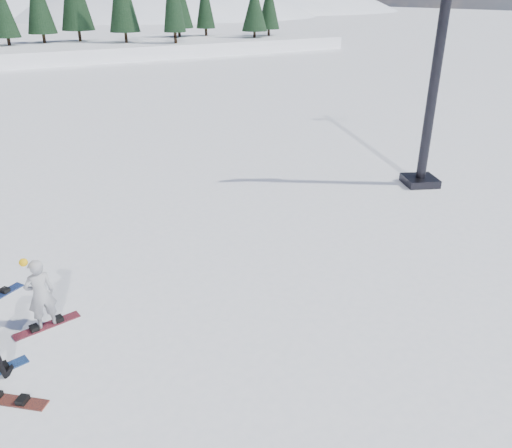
{
  "coord_description": "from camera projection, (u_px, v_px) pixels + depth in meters",
  "views": [
    {
      "loc": [
        -2.02,
        -9.29,
        7.05
      ],
      "look_at": [
        4.42,
        1.77,
        1.1
      ],
      "focal_mm": 35.0,
      "sensor_mm": 36.0,
      "label": 1
    }
  ],
  "objects": [
    {
      "name": "lift_tower",
      "position": [
        432.0,
        100.0,
        18.77
      ],
      "size": [
        2.19,
        1.63,
        8.27
      ],
      "rotation": [
        0.0,
        0.0,
        -0.41
      ],
      "color": "black",
      "rests_on": "ground"
    },
    {
      "name": "snowboard_loose_b",
      "position": [
        10.0,
        400.0,
        9.47
      ],
      "size": [
        1.32,
        1.19,
        0.03
      ],
      "primitive_type": "cube",
      "rotation": [
        0.0,
        0.0,
        -0.71
      ],
      "color": "maroon",
      "rests_on": "ground"
    },
    {
      "name": "ground",
      "position": [
        126.0,
        339.0,
        11.18
      ],
      "size": [
        420.0,
        420.0,
        0.0
      ],
      "primitive_type": "plane",
      "color": "white",
      "rests_on": "ground"
    },
    {
      "name": "snowboarder_woman",
      "position": [
        40.0,
        294.0,
        11.23
      ],
      "size": [
        0.69,
        0.5,
        1.9
      ],
      "rotation": [
        0.0,
        0.0,
        3.28
      ],
      "color": "#A9AAAF",
      "rests_on": "ground"
    },
    {
      "name": "snowboard_woman",
      "position": [
        47.0,
        326.0,
        11.6
      ],
      "size": [
        1.53,
        0.53,
        0.03
      ],
      "primitive_type": "cube",
      "rotation": [
        0.0,
        0.0,
        0.17
      ],
      "color": "maroon",
      "rests_on": "ground"
    }
  ]
}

